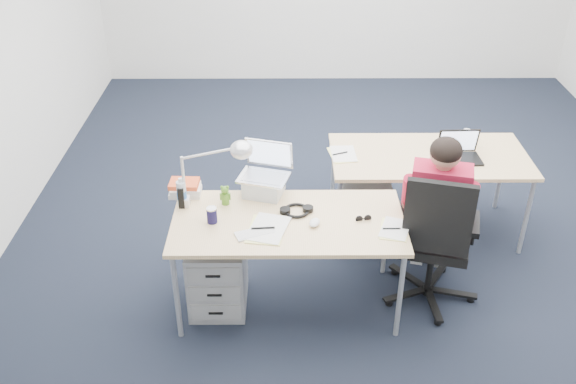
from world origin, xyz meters
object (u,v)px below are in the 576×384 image
(seated_person, at_px, (437,211))
(headphones, at_px, (297,210))
(desk_near, at_px, (288,226))
(water_bottle, at_px, (182,192))
(cordless_phone, at_px, (181,198))
(drawer_pedestal_near, at_px, (218,272))
(can_koozie, at_px, (212,215))
(desk_far, at_px, (429,160))
(office_chair, at_px, (431,263))
(bear_figurine, at_px, (225,195))
(wireless_keyboard, at_px, (255,233))
(dark_laptop, at_px, (462,147))
(far_cup, at_px, (467,136))
(computer_mouse, at_px, (315,223))
(sunglasses, at_px, (363,219))
(book_stack, at_px, (185,188))
(silver_laptop, at_px, (263,172))
(drawer_pedestal_far, at_px, (363,206))
(desk_lamp, at_px, (206,173))

(seated_person, bearing_deg, headphones, -159.24)
(desk_near, distance_m, water_bottle, 0.79)
(cordless_phone, bearing_deg, drawer_pedestal_near, -32.83)
(can_koozie, distance_m, cordless_phone, 0.30)
(desk_near, xyz_separation_m, desk_far, (1.16, 0.95, 0.00))
(desk_near, xyz_separation_m, office_chair, (1.04, 0.05, -0.37))
(water_bottle, height_order, bear_figurine, water_bottle)
(wireless_keyboard, height_order, headphones, headphones)
(seated_person, bearing_deg, drawer_pedestal_near, -158.21)
(dark_laptop, bearing_deg, far_cup, 66.11)
(computer_mouse, distance_m, sunglasses, 0.34)
(water_bottle, distance_m, sunglasses, 1.29)
(bear_figurine, bearing_deg, book_stack, 177.49)
(desk_far, relative_size, drawer_pedestal_near, 2.91)
(water_bottle, bearing_deg, computer_mouse, -15.47)
(cordless_phone, bearing_deg, sunglasses, -6.95)
(seated_person, relative_size, water_bottle, 5.92)
(silver_laptop, relative_size, headphones, 1.56)
(cordless_phone, height_order, sunglasses, cordless_phone)
(drawer_pedestal_near, bearing_deg, water_bottle, 141.20)
(silver_laptop, bearing_deg, drawer_pedestal_far, 49.05)
(seated_person, relative_size, drawer_pedestal_far, 2.37)
(drawer_pedestal_near, relative_size, book_stack, 2.43)
(desk_far, distance_m, wireless_keyboard, 1.77)
(desk_lamp, bearing_deg, bear_figurine, -0.98)
(book_stack, distance_m, dark_laptop, 2.20)
(desk_far, bearing_deg, sunglasses, -124.01)
(can_koozie, xyz_separation_m, bear_figurine, (0.07, 0.23, 0.02))
(drawer_pedestal_far, height_order, water_bottle, water_bottle)
(can_koozie, bearing_deg, wireless_keyboard, -25.17)
(desk_lamp, bearing_deg, seated_person, -7.33)
(seated_person, distance_m, book_stack, 1.84)
(silver_laptop, xyz_separation_m, dark_laptop, (1.56, 0.51, -0.07))
(silver_laptop, height_order, desk_lamp, desk_lamp)
(book_stack, bearing_deg, desk_lamp, -40.03)
(office_chair, relative_size, cordless_phone, 7.10)
(desk_far, bearing_deg, silver_laptop, -155.81)
(drawer_pedestal_far, xyz_separation_m, book_stack, (-1.39, -0.54, 0.51))
(bear_figurine, height_order, sunglasses, bear_figurine)
(desk_near, relative_size, wireless_keyboard, 6.00)
(can_koozie, relative_size, bear_figurine, 0.77)
(water_bottle, height_order, far_cup, water_bottle)
(seated_person, distance_m, silver_laptop, 1.29)
(wireless_keyboard, distance_m, computer_mouse, 0.41)
(desk_near, bearing_deg, far_cup, 37.96)
(seated_person, height_order, dark_laptop, seated_person)
(office_chair, relative_size, can_koozie, 9.62)
(seated_person, height_order, bear_figurine, seated_person)
(computer_mouse, height_order, dark_laptop, dark_laptop)
(office_chair, bearing_deg, sunglasses, -159.73)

